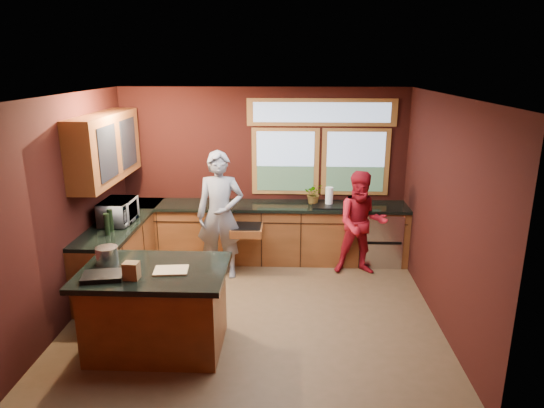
# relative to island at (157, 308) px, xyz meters

# --- Properties ---
(floor) EXTENTS (4.50, 4.50, 0.00)m
(floor) POSITION_rel_island_xyz_m (1.00, 0.85, -0.48)
(floor) COLOR brown
(floor) RESTS_ON ground
(room_shell) EXTENTS (4.52, 4.02, 2.71)m
(room_shell) POSITION_rel_island_xyz_m (0.41, 1.18, 1.32)
(room_shell) COLOR black
(room_shell) RESTS_ON ground
(back_counter) EXTENTS (4.50, 0.64, 0.93)m
(back_counter) POSITION_rel_island_xyz_m (1.20, 2.55, -0.01)
(back_counter) COLOR #582E14
(back_counter) RESTS_ON floor
(left_counter) EXTENTS (0.64, 2.30, 0.93)m
(left_counter) POSITION_rel_island_xyz_m (-0.94, 1.70, -0.01)
(left_counter) COLOR #582E14
(left_counter) RESTS_ON floor
(island) EXTENTS (1.55, 1.05, 0.95)m
(island) POSITION_rel_island_xyz_m (0.00, 0.00, 0.00)
(island) COLOR #582E14
(island) RESTS_ON floor
(person_grey) EXTENTS (0.68, 0.45, 1.87)m
(person_grey) POSITION_rel_island_xyz_m (0.43, 1.94, 0.46)
(person_grey) COLOR slate
(person_grey) RESTS_ON floor
(person_red) EXTENTS (0.77, 0.60, 1.56)m
(person_red) POSITION_rel_island_xyz_m (2.49, 2.10, 0.30)
(person_red) COLOR #A31320
(person_red) RESTS_ON floor
(microwave) EXTENTS (0.40, 0.59, 0.32)m
(microwave) POSITION_rel_island_xyz_m (-0.92, 1.56, 0.61)
(microwave) COLOR #999999
(microwave) RESTS_ON left_counter
(potted_plant) EXTENTS (0.30, 0.26, 0.33)m
(potted_plant) POSITION_rel_island_xyz_m (1.81, 2.60, 0.62)
(potted_plant) COLOR #999999
(potted_plant) RESTS_ON back_counter
(paper_towel) EXTENTS (0.12, 0.12, 0.28)m
(paper_towel) POSITION_rel_island_xyz_m (2.04, 2.55, 0.59)
(paper_towel) COLOR white
(paper_towel) RESTS_ON back_counter
(cutting_board) EXTENTS (0.37, 0.29, 0.02)m
(cutting_board) POSITION_rel_island_xyz_m (0.20, -0.05, 0.48)
(cutting_board) COLOR #A68555
(cutting_board) RESTS_ON island
(stock_pot) EXTENTS (0.24, 0.24, 0.18)m
(stock_pot) POSITION_rel_island_xyz_m (-0.55, 0.15, 0.56)
(stock_pot) COLOR silver
(stock_pot) RESTS_ON island
(paper_bag) EXTENTS (0.16, 0.13, 0.18)m
(paper_bag) POSITION_rel_island_xyz_m (-0.15, -0.25, 0.56)
(paper_bag) COLOR brown
(paper_bag) RESTS_ON island
(black_tray) EXTENTS (0.45, 0.35, 0.05)m
(black_tray) POSITION_rel_island_xyz_m (-0.45, -0.25, 0.49)
(black_tray) COLOR black
(black_tray) RESTS_ON island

